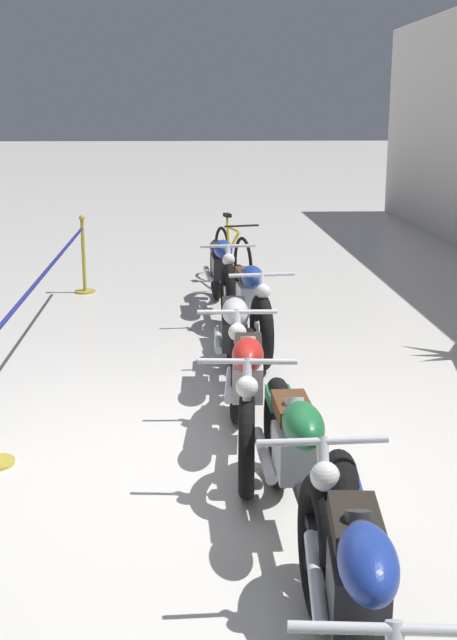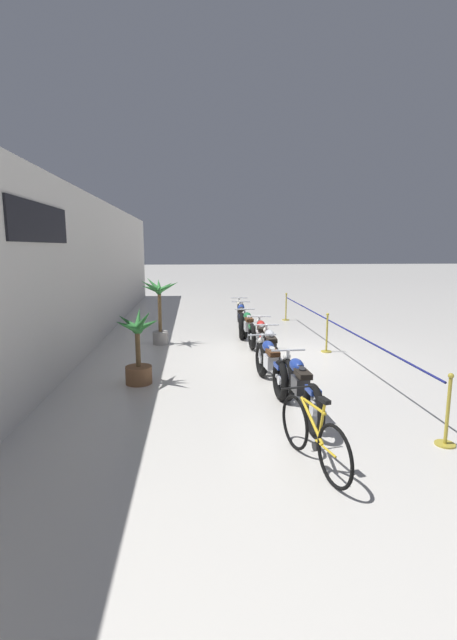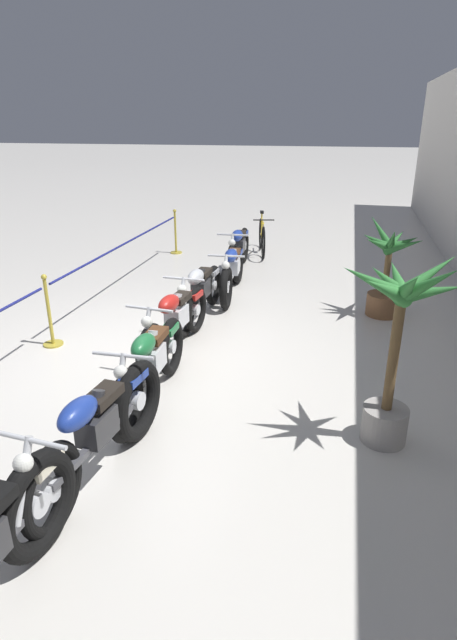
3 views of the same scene
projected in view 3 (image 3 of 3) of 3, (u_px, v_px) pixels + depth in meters
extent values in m
plane|color=silver|center=(141.00, 349.00, 7.03)|extent=(120.00, 120.00, 0.00)
torus|color=black|center=(232.00, 263.00, 9.82)|extent=(0.79, 0.15, 0.79)
torus|color=black|center=(244.00, 245.00, 11.18)|extent=(0.79, 0.15, 0.79)
cylinder|color=silver|center=(232.00, 263.00, 9.82)|extent=(0.19, 0.09, 0.19)
cylinder|color=silver|center=(244.00, 245.00, 11.18)|extent=(0.19, 0.09, 0.19)
cylinder|color=silver|center=(232.00, 250.00, 9.63)|extent=(0.31, 0.07, 0.59)
cube|color=#2D2D30|center=(239.00, 245.00, 10.48)|extent=(0.37, 0.24, 0.26)
cylinder|color=#2D2D30|center=(239.00, 236.00, 10.37)|extent=(0.18, 0.12, 0.24)
cylinder|color=#2D2D30|center=(239.00, 236.00, 10.45)|extent=(0.18, 0.12, 0.24)
cylinder|color=silver|center=(235.00, 248.00, 10.83)|extent=(0.70, 0.10, 0.07)
cube|color=black|center=(239.00, 253.00, 10.49)|extent=(1.19, 0.11, 0.06)
ellipsoid|color=navy|center=(237.00, 236.00, 10.18)|extent=(0.47, 0.24, 0.22)
cube|color=black|center=(240.00, 234.00, 10.52)|extent=(0.41, 0.22, 0.09)
cube|color=navy|center=(244.00, 233.00, 11.02)|extent=(0.33, 0.17, 0.08)
cylinder|color=silver|center=(233.00, 235.00, 9.63)|extent=(0.06, 0.62, 0.04)
sphere|color=silver|center=(232.00, 243.00, 9.61)|extent=(0.14, 0.14, 0.14)
torus|color=black|center=(226.00, 288.00, 8.42)|extent=(0.75, 0.19, 0.74)
torus|color=black|center=(238.00, 265.00, 9.77)|extent=(0.75, 0.19, 0.74)
cylinder|color=silver|center=(226.00, 288.00, 8.42)|extent=(0.18, 0.09, 0.17)
cylinder|color=silver|center=(238.00, 265.00, 9.77)|extent=(0.18, 0.09, 0.17)
cylinder|color=silver|center=(225.00, 273.00, 8.23)|extent=(0.31, 0.08, 0.59)
cube|color=silver|center=(233.00, 266.00, 9.08)|extent=(0.38, 0.25, 0.26)
cylinder|color=silver|center=(233.00, 256.00, 8.97)|extent=(0.19, 0.12, 0.24)
cylinder|color=silver|center=(233.00, 255.00, 9.04)|extent=(0.19, 0.12, 0.24)
cylinder|color=silver|center=(228.00, 269.00, 9.43)|extent=(0.70, 0.12, 0.07)
cube|color=#ADAFB5|center=(232.00, 274.00, 9.09)|extent=(1.18, 0.15, 0.06)
ellipsoid|color=navy|center=(231.00, 255.00, 8.77)|extent=(0.48, 0.25, 0.22)
cube|color=#4C2D19|center=(234.00, 253.00, 9.12)|extent=(0.41, 0.23, 0.09)
cube|color=navy|center=(238.00, 252.00, 9.63)|extent=(0.33, 0.18, 0.08)
cylinder|color=silver|center=(226.00, 256.00, 8.23)|extent=(0.08, 0.62, 0.04)
sphere|color=silver|center=(225.00, 265.00, 8.21)|extent=(0.14, 0.14, 0.14)
torus|color=black|center=(184.00, 315.00, 7.32)|extent=(0.69, 0.13, 0.69)
torus|color=black|center=(213.00, 285.00, 8.63)|extent=(0.69, 0.13, 0.69)
cylinder|color=silver|center=(184.00, 315.00, 7.32)|extent=(0.16, 0.09, 0.16)
cylinder|color=silver|center=(213.00, 285.00, 8.63)|extent=(0.16, 0.09, 0.16)
cylinder|color=silver|center=(182.00, 299.00, 7.13)|extent=(0.31, 0.07, 0.59)
cube|color=#2D2D30|center=(201.00, 288.00, 7.96)|extent=(0.37, 0.23, 0.26)
cylinder|color=#2D2D30|center=(200.00, 277.00, 7.85)|extent=(0.18, 0.12, 0.24)
cylinder|color=#2D2D30|center=(201.00, 276.00, 7.92)|extent=(0.18, 0.12, 0.24)
cylinder|color=silver|center=(199.00, 290.00, 8.32)|extent=(0.70, 0.10, 0.07)
cube|color=black|center=(200.00, 298.00, 7.97)|extent=(1.18, 0.10, 0.06)
ellipsoid|color=#B7BABF|center=(196.00, 277.00, 7.66)|extent=(0.47, 0.24, 0.22)
cube|color=black|center=(203.00, 273.00, 8.00)|extent=(0.41, 0.21, 0.09)
cube|color=#B7BABF|center=(212.00, 272.00, 8.50)|extent=(0.33, 0.17, 0.08)
cylinder|color=silver|center=(184.00, 279.00, 7.13)|extent=(0.06, 0.62, 0.04)
sphere|color=silver|center=(182.00, 290.00, 7.11)|extent=(0.14, 0.14, 0.14)
torus|color=black|center=(151.00, 351.00, 6.17)|extent=(0.70, 0.16, 0.69)
torus|color=black|center=(196.00, 310.00, 7.51)|extent=(0.70, 0.16, 0.69)
cylinder|color=silver|center=(151.00, 351.00, 6.17)|extent=(0.17, 0.09, 0.17)
cylinder|color=silver|center=(196.00, 310.00, 7.51)|extent=(0.17, 0.09, 0.17)
cylinder|color=silver|center=(146.00, 333.00, 5.99)|extent=(0.31, 0.08, 0.59)
cube|color=silver|center=(177.00, 316.00, 6.82)|extent=(0.38, 0.25, 0.26)
cylinder|color=silver|center=(175.00, 303.00, 6.71)|extent=(0.19, 0.13, 0.24)
cylinder|color=silver|center=(177.00, 301.00, 6.79)|extent=(0.19, 0.13, 0.24)
cylinder|color=silver|center=(177.00, 317.00, 7.18)|extent=(0.70, 0.13, 0.07)
cube|color=black|center=(176.00, 327.00, 6.83)|extent=(1.21, 0.17, 0.06)
ellipsoid|color=#B21E19|center=(169.00, 304.00, 6.52)|extent=(0.48, 0.26, 0.22)
cube|color=black|center=(180.00, 298.00, 6.86)|extent=(0.42, 0.23, 0.09)
cube|color=#B21E19|center=(194.00, 295.00, 7.37)|extent=(0.33, 0.19, 0.08)
cylinder|color=silver|center=(149.00, 309.00, 5.98)|extent=(0.09, 0.62, 0.04)
sphere|color=silver|center=(147.00, 322.00, 5.97)|extent=(0.14, 0.14, 0.14)
torus|color=black|center=(126.00, 406.00, 4.94)|extent=(0.73, 0.14, 0.73)
torus|color=black|center=(171.00, 347.00, 6.24)|extent=(0.73, 0.14, 0.73)
cylinder|color=silver|center=(126.00, 406.00, 4.94)|extent=(0.17, 0.08, 0.17)
cylinder|color=silver|center=(171.00, 347.00, 6.24)|extent=(0.17, 0.08, 0.17)
cylinder|color=silver|center=(121.00, 386.00, 4.75)|extent=(0.30, 0.06, 0.59)
cube|color=silver|center=(152.00, 358.00, 5.58)|extent=(0.36, 0.23, 0.26)
cylinder|color=silver|center=(150.00, 343.00, 5.47)|extent=(0.18, 0.11, 0.24)
cylinder|color=silver|center=(152.00, 340.00, 5.54)|extent=(0.18, 0.11, 0.24)
cylinder|color=silver|center=(150.00, 357.00, 5.93)|extent=(0.70, 0.09, 0.07)
cube|color=black|center=(151.00, 371.00, 5.59)|extent=(1.15, 0.09, 0.06)
ellipsoid|color=#1E6B38|center=(143.00, 346.00, 5.27)|extent=(0.46, 0.23, 0.22)
cube|color=#4C2D19|center=(155.00, 336.00, 5.62)|extent=(0.40, 0.21, 0.09)
cube|color=#1E6B38|center=(169.00, 329.00, 6.10)|extent=(0.32, 0.17, 0.08)
cylinder|color=silver|center=(123.00, 355.00, 4.75)|extent=(0.05, 0.62, 0.04)
sphere|color=silver|center=(121.00, 372.00, 4.73)|extent=(0.14, 0.14, 0.14)
torus|color=black|center=(37.00, 505.00, 3.62)|extent=(0.83, 0.22, 0.82)
torus|color=black|center=(138.00, 401.00, 4.95)|extent=(0.83, 0.22, 0.82)
cylinder|color=silver|center=(37.00, 505.00, 3.62)|extent=(0.20, 0.10, 0.19)
cylinder|color=silver|center=(138.00, 401.00, 4.95)|extent=(0.20, 0.10, 0.19)
cylinder|color=silver|center=(23.00, 481.00, 3.43)|extent=(0.31, 0.08, 0.59)
cube|color=#2D2D30|center=(97.00, 426.00, 4.27)|extent=(0.38, 0.25, 0.26)
cylinder|color=#2D2D30|center=(92.00, 408.00, 4.16)|extent=(0.19, 0.13, 0.24)
cylinder|color=#2D2D30|center=(97.00, 403.00, 4.23)|extent=(0.19, 0.13, 0.24)
cylinder|color=silver|center=(103.00, 418.00, 4.63)|extent=(0.70, 0.14, 0.07)
cube|color=#47474C|center=(95.00, 443.00, 4.28)|extent=(1.22, 0.18, 0.06)
ellipsoid|color=navy|center=(78.00, 413.00, 3.97)|extent=(0.48, 0.26, 0.22)
cube|color=black|center=(103.00, 396.00, 4.30)|extent=(0.42, 0.24, 0.09)
cube|color=navy|center=(133.00, 377.00, 4.80)|extent=(0.33, 0.19, 0.08)
cylinder|color=silver|center=(28.00, 439.00, 3.43)|extent=(0.09, 0.62, 0.04)
sphere|color=silver|center=(23.00, 463.00, 3.41)|extent=(0.14, 0.14, 0.14)
torus|color=black|center=(52.00, 489.00, 3.81)|extent=(0.76, 0.14, 0.75)
cylinder|color=silver|center=(52.00, 489.00, 3.81)|extent=(0.18, 0.09, 0.18)
cube|color=beige|center=(43.00, 464.00, 3.67)|extent=(0.33, 0.18, 0.08)
torus|color=black|center=(263.00, 243.00, 11.45)|extent=(0.74, 0.21, 0.75)
torus|color=black|center=(261.00, 234.00, 12.40)|extent=(0.74, 0.21, 0.75)
cylinder|color=gold|center=(262.00, 230.00, 11.80)|extent=(0.59, 0.17, 0.43)
cylinder|color=gold|center=(262.00, 221.00, 11.77)|extent=(0.54, 0.16, 0.04)
cylinder|color=gold|center=(262.00, 224.00, 12.00)|extent=(0.15, 0.07, 0.55)
cube|color=black|center=(262.00, 212.00, 11.93)|extent=(0.19, 0.12, 0.05)
cylinder|color=gold|center=(261.00, 236.00, 12.21)|extent=(0.45, 0.13, 0.03)
cylinder|color=black|center=(264.00, 220.00, 11.31)|extent=(0.14, 0.47, 0.03)
cylinder|color=black|center=(262.00, 241.00, 12.03)|extent=(0.13, 0.08, 0.12)
cylinder|color=brown|center=(383.00, 304.00, 8.21)|extent=(0.54, 0.54, 0.36)
cylinder|color=brown|center=(387.00, 271.00, 8.00)|extent=(0.10, 0.10, 0.77)
cone|color=#286B2D|center=(392.00, 240.00, 7.58)|extent=(0.62, 0.16, 0.51)
cone|color=#286B2D|center=(404.00, 246.00, 7.59)|extent=(0.55, 0.59, 0.46)
cone|color=#286B2D|center=(403.00, 243.00, 7.82)|extent=(0.24, 0.49, 0.36)
cone|color=#286B2D|center=(395.00, 240.00, 8.02)|extent=(0.62, 0.41, 0.37)
cone|color=#286B2D|center=(381.00, 233.00, 7.99)|extent=(0.57, 0.48, 0.61)
cone|color=#286B2D|center=(377.00, 241.00, 7.89)|extent=(0.21, 0.51, 0.36)
cone|color=#286B2D|center=(379.00, 244.00, 7.78)|extent=(0.34, 0.48, 0.39)
cylinder|color=gray|center=(384.00, 424.00, 4.97)|extent=(0.45, 0.45, 0.37)
cylinder|color=brown|center=(394.00, 354.00, 4.68)|extent=(0.10, 0.10, 1.17)
cone|color=#337F38|center=(409.00, 287.00, 4.23)|extent=(0.55, 0.22, 0.46)
cone|color=#337F38|center=(427.00, 285.00, 4.22)|extent=(0.50, 0.53, 0.56)
cone|color=#337F38|center=(431.00, 292.00, 4.35)|extent=(0.23, 0.56, 0.33)
cone|color=#337F38|center=(426.00, 276.00, 4.52)|extent=(0.48, 0.61, 0.54)
cone|color=#337F38|center=(397.00, 279.00, 4.68)|extent=(0.64, 0.24, 0.33)
cone|color=#337F38|center=(388.00, 282.00, 4.60)|extent=(0.46, 0.42, 0.38)
cone|color=#337F38|center=(374.00, 282.00, 4.45)|extent=(0.22, 0.63, 0.42)
cone|color=#337F38|center=(386.00, 290.00, 4.33)|extent=(0.45, 0.50, 0.43)
cylinder|color=gold|center=(176.00, 252.00, 12.12)|extent=(0.28, 0.28, 0.03)
cylinder|color=gold|center=(175.00, 233.00, 11.94)|extent=(0.05, 0.05, 0.95)
sphere|color=gold|center=(175.00, 211.00, 11.75)|extent=(0.08, 0.08, 0.08)
cylinder|color=navy|center=(127.00, 242.00, 9.32)|extent=(5.26, 0.04, 0.04)
cylinder|color=gold|center=(53.00, 344.00, 7.17)|extent=(0.28, 0.28, 0.03)
cylinder|color=gold|center=(49.00, 312.00, 6.98)|extent=(0.05, 0.05, 0.95)
sphere|color=gold|center=(44.00, 277.00, 6.79)|extent=(0.08, 0.08, 0.08)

